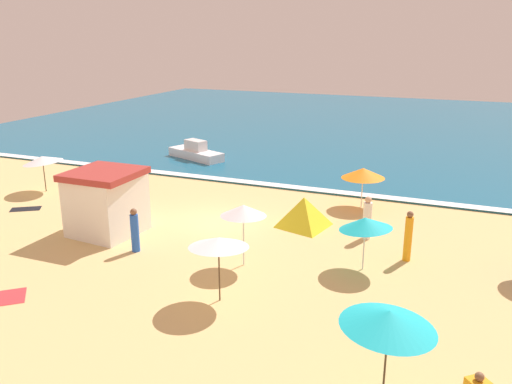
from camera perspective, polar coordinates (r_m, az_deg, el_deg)
ground_plane at (r=23.58m, az=-3.90°, el=-3.33°), size 60.00×60.00×0.00m
ocean_water at (r=49.50m, az=10.52°, el=7.20°), size 60.00×44.00×0.10m
wave_breaker_foam at (r=29.05m, az=1.53°, el=0.84°), size 57.00×0.70×0.01m
lifeguard_cabana at (r=22.80m, az=-15.84°, el=-1.02°), size 2.75×2.77×2.70m
beach_umbrella_0 at (r=12.58m, az=14.12°, el=-13.16°), size 2.55×2.53×2.22m
beach_umbrella_1 at (r=29.86m, az=-22.02°, el=3.28°), size 2.49×2.47×2.03m
beach_umbrella_3 at (r=25.65m, az=11.47°, el=2.02°), size 2.26×2.25×1.96m
beach_umbrella_5 at (r=18.66m, az=-1.37°, el=-2.00°), size 2.07×2.08×2.33m
beach_umbrella_6 at (r=18.82m, az=11.71°, el=-3.32°), size 2.29×2.27×2.05m
beach_umbrella_7 at (r=16.25m, az=-4.06°, el=-5.43°), size 2.45×2.46×2.21m
beach_tent at (r=23.03m, az=5.17°, el=-2.13°), size 2.73×2.80×1.31m
beachgoer_1 at (r=20.80m, az=-12.93°, el=-4.11°), size 0.44×0.44×1.73m
beachgoer_2 at (r=21.95m, az=11.89°, el=-2.84°), size 0.40×0.40×1.81m
beachgoer_3 at (r=29.88m, az=-12.87°, el=1.42°), size 0.54×0.54×0.88m
beachgoer_4 at (r=20.21m, az=16.08°, el=-4.66°), size 0.40×0.40×1.92m
beach_towel_0 at (r=31.58m, az=-15.65°, el=1.33°), size 1.49×1.52×0.01m
beach_towel_1 at (r=23.02m, az=5.20°, el=-3.85°), size 1.60×1.70×0.01m
beach_towel_2 at (r=27.60m, az=-23.57°, el=-1.69°), size 1.51×1.32×0.01m
beach_towel_4 at (r=18.93m, az=-24.86°, el=-10.21°), size 1.36×1.39×0.01m
small_boat_0 at (r=35.18m, az=-6.50°, el=4.25°), size 4.36×2.73×1.24m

